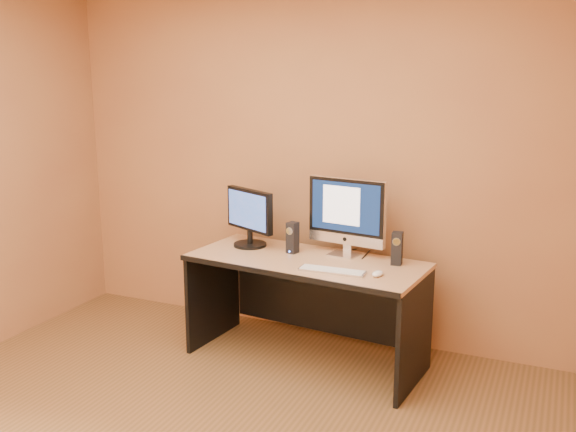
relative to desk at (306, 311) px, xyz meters
The scene contains 10 objects.
walls 1.74m from the desk, 96.31° to the right, with size 4.00×4.00×2.60m, color #9B693E, non-canonical shape.
desk is the anchor object (origin of this frame).
imac 0.69m from the desk, 44.55° to the left, with size 0.56×0.21×0.54m, color silver, non-canonical shape.
second_monitor 0.77m from the desk, 163.23° to the left, with size 0.47×0.24×0.41m, color black, non-canonical shape.
speaker_left 0.50m from the desk, 142.98° to the left, with size 0.07×0.07×0.22m, color black, non-canonical shape.
speaker_right 0.76m from the desk, 12.64° to the left, with size 0.07×0.07×0.22m, color black, non-canonical shape.
keyboard 0.49m from the desk, 36.32° to the right, with size 0.42×0.11×0.02m, color #B3B3B7.
mouse 0.67m from the desk, 16.18° to the right, with size 0.06×0.10×0.04m, color white.
cable_a 0.56m from the desk, 37.98° to the left, with size 0.01×0.01×0.22m, color black.
cable_b 0.50m from the desk, 58.70° to the left, with size 0.01×0.01×0.18m, color black.
Camera 1 is at (1.70, -2.33, 1.95)m, focal length 40.00 mm.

